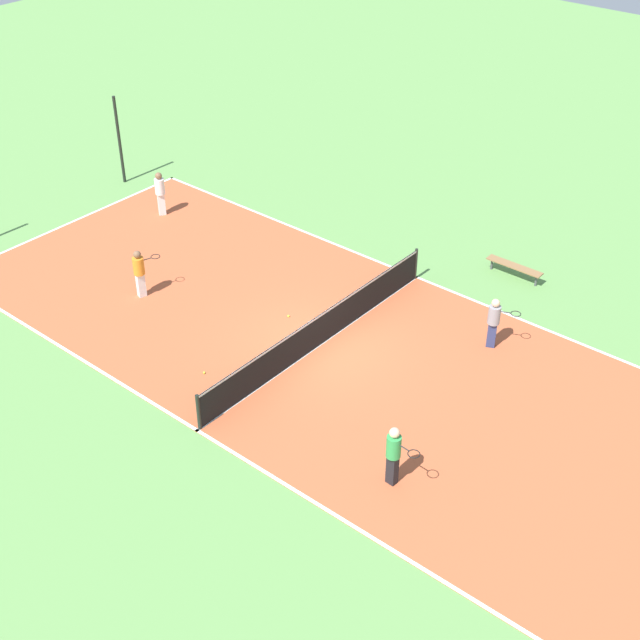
# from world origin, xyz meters

# --- Properties ---
(ground_plane) EXTENTS (80.00, 80.00, 0.00)m
(ground_plane) POSITION_xyz_m (0.00, 0.00, 0.00)
(ground_plane) COLOR #60934C
(court_surface) EXTENTS (10.12, 24.10, 0.02)m
(court_surface) POSITION_xyz_m (0.00, 0.00, 0.01)
(court_surface) COLOR #B75633
(court_surface) RESTS_ON ground_plane
(tennis_net) EXTENTS (9.92, 0.10, 1.11)m
(tennis_net) POSITION_xyz_m (0.00, 0.00, 0.59)
(tennis_net) COLOR black
(tennis_net) RESTS_ON court_surface
(bench) EXTENTS (0.36, 1.96, 0.45)m
(bench) POSITION_xyz_m (7.09, -2.45, 0.39)
(bench) COLOR olive
(bench) RESTS_ON ground_plane
(player_far_green) EXTENTS (0.40, 0.95, 1.71)m
(player_far_green) POSITION_xyz_m (-3.29, -5.03, 1.01)
(player_far_green) COLOR black
(player_far_green) RESTS_ON court_surface
(player_near_white) EXTENTS (0.50, 0.50, 1.69)m
(player_near_white) POSITION_xyz_m (2.64, 9.89, 0.99)
(player_near_white) COLOR white
(player_near_white) RESTS_ON court_surface
(player_center_orange) EXTENTS (0.99, 0.58, 1.65)m
(player_center_orange) POSITION_xyz_m (-1.59, 6.11, 0.97)
(player_center_orange) COLOR white
(player_center_orange) RESTS_ON court_surface
(player_baseline_gray) EXTENTS (0.69, 0.99, 1.63)m
(player_baseline_gray) POSITION_xyz_m (3.19, -3.92, 0.96)
(player_baseline_gray) COLOR navy
(player_baseline_gray) RESTS_ON court_surface
(tennis_ball_right_alley) EXTENTS (0.07, 0.07, 0.07)m
(tennis_ball_right_alley) POSITION_xyz_m (0.50, 1.69, 0.06)
(tennis_ball_right_alley) COLOR #CCE033
(tennis_ball_right_alley) RESTS_ON court_surface
(tennis_ball_near_net) EXTENTS (0.07, 0.07, 0.07)m
(tennis_ball_near_net) POSITION_xyz_m (-3.20, 1.61, 0.06)
(tennis_ball_near_net) COLOR #CCE033
(tennis_ball_near_net) RESTS_ON court_surface
(fence_post_back_right) EXTENTS (0.12, 0.12, 3.55)m
(fence_post_back_right) POSITION_xyz_m (3.59, 13.22, 1.77)
(fence_post_back_right) COLOR black
(fence_post_back_right) RESTS_ON ground_plane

